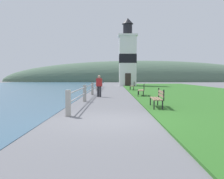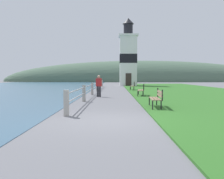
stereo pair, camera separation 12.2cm
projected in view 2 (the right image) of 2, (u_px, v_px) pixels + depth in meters
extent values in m
plane|color=slate|center=(106.00, 121.00, 8.53)|extent=(160.00, 160.00, 0.00)
cube|color=#2D6623|center=(188.00, 91.00, 25.12)|extent=(12.00, 50.08, 0.06)
cube|color=#A8A399|center=(66.00, 103.00, 9.52)|extent=(0.18, 0.18, 1.01)
cube|color=#A8A399|center=(84.00, 93.00, 14.99)|extent=(0.18, 0.18, 1.01)
cube|color=#A8A399|center=(92.00, 89.00, 20.46)|extent=(0.18, 0.18, 1.01)
cube|color=#A8A399|center=(97.00, 86.00, 25.92)|extent=(0.18, 0.18, 1.01)
cube|color=#A8A399|center=(100.00, 84.00, 31.39)|extent=(0.18, 0.18, 1.01)
cube|color=#A8A399|center=(102.00, 83.00, 36.86)|extent=(0.18, 0.18, 1.01)
cylinder|color=#B2B2B7|center=(95.00, 84.00, 23.17)|extent=(0.06, 27.38, 0.06)
cylinder|color=#B2B2B7|center=(95.00, 87.00, 23.19)|extent=(0.06, 27.38, 0.06)
cube|color=#846B51|center=(152.00, 99.00, 11.79)|extent=(0.20, 1.73, 0.04)
cube|color=#846B51|center=(155.00, 99.00, 11.78)|extent=(0.20, 1.73, 0.04)
cube|color=#846B51|center=(158.00, 99.00, 11.77)|extent=(0.20, 1.73, 0.04)
cube|color=#846B51|center=(160.00, 92.00, 11.75)|extent=(0.14, 1.73, 0.11)
cube|color=#846B51|center=(160.00, 95.00, 11.76)|extent=(0.14, 1.73, 0.11)
cube|color=black|center=(153.00, 106.00, 10.97)|extent=(0.05, 0.05, 0.45)
cube|color=black|center=(149.00, 102.00, 12.64)|extent=(0.05, 0.05, 0.45)
cube|color=black|center=(161.00, 106.00, 10.95)|extent=(0.05, 0.05, 0.45)
cube|color=black|center=(157.00, 102.00, 12.62)|extent=(0.05, 0.05, 0.45)
cube|color=black|center=(162.00, 95.00, 10.92)|extent=(0.05, 0.05, 0.49)
cube|color=black|center=(158.00, 93.00, 12.59)|extent=(0.05, 0.05, 0.49)
cube|color=#846B51|center=(139.00, 90.00, 18.99)|extent=(0.34, 1.78, 0.04)
cube|color=#846B51|center=(141.00, 90.00, 18.97)|extent=(0.34, 1.78, 0.04)
cube|color=#846B51|center=(143.00, 90.00, 18.95)|extent=(0.34, 1.78, 0.04)
cube|color=#846B51|center=(144.00, 86.00, 18.92)|extent=(0.29, 1.77, 0.11)
cube|color=#846B51|center=(144.00, 88.00, 18.93)|extent=(0.29, 1.77, 0.11)
cube|color=black|center=(138.00, 94.00, 18.15)|extent=(0.06, 0.06, 0.45)
cube|color=black|center=(139.00, 93.00, 19.86)|extent=(0.06, 0.06, 0.45)
cube|color=black|center=(143.00, 94.00, 18.10)|extent=(0.06, 0.06, 0.45)
cube|color=black|center=(143.00, 93.00, 19.81)|extent=(0.06, 0.06, 0.45)
cube|color=black|center=(144.00, 88.00, 18.07)|extent=(0.06, 0.06, 0.49)
cube|color=black|center=(144.00, 87.00, 19.78)|extent=(0.06, 0.06, 0.49)
cube|color=#846B51|center=(131.00, 86.00, 27.00)|extent=(0.28, 1.66, 0.04)
cube|color=#846B51|center=(132.00, 86.00, 26.98)|extent=(0.28, 1.66, 0.04)
cube|color=#846B51|center=(134.00, 86.00, 26.96)|extent=(0.28, 1.66, 0.04)
cube|color=#846B51|center=(134.00, 83.00, 26.94)|extent=(0.22, 1.65, 0.11)
cube|color=#846B51|center=(134.00, 85.00, 26.95)|extent=(0.22, 1.65, 0.11)
cube|color=black|center=(130.00, 89.00, 26.22)|extent=(0.05, 0.05, 0.45)
cube|color=black|center=(131.00, 88.00, 27.81)|extent=(0.05, 0.05, 0.45)
cube|color=black|center=(134.00, 89.00, 26.18)|extent=(0.05, 0.05, 0.45)
cube|color=black|center=(134.00, 88.00, 27.77)|extent=(0.05, 0.05, 0.45)
cube|color=black|center=(134.00, 84.00, 26.15)|extent=(0.05, 0.05, 0.49)
cube|color=black|center=(134.00, 84.00, 27.74)|extent=(0.05, 0.05, 0.49)
cube|color=white|center=(128.00, 61.00, 39.83)|extent=(2.65, 2.65, 7.84)
cube|color=black|center=(128.00, 59.00, 39.81)|extent=(2.69, 2.69, 1.41)
cube|color=white|center=(128.00, 36.00, 39.62)|extent=(3.05, 3.05, 0.25)
cylinder|color=black|center=(128.00, 30.00, 39.57)|extent=(1.46, 1.46, 1.73)
cone|color=black|center=(128.00, 21.00, 39.50)|extent=(1.83, 1.83, 0.95)
cube|color=#332823|center=(128.00, 80.00, 38.64)|extent=(0.90, 0.06, 2.00)
cylinder|color=#28282D|center=(98.00, 92.00, 18.47)|extent=(0.15, 0.15, 0.79)
cylinder|color=#28282D|center=(100.00, 92.00, 18.40)|extent=(0.15, 0.15, 0.79)
cube|color=#B22323|center=(99.00, 82.00, 18.40)|extent=(0.45, 0.35, 0.59)
sphere|color=tan|center=(99.00, 77.00, 18.38)|extent=(0.21, 0.21, 0.21)
ellipsoid|color=#4C6651|center=(141.00, 82.00, 71.74)|extent=(80.00, 16.00, 12.00)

